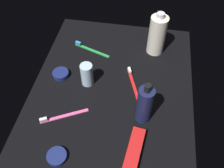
{
  "coord_description": "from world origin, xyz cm",
  "views": [
    {
      "loc": [
        -60.07,
        -10.05,
        77.32
      ],
      "look_at": [
        0.0,
        0.0,
        3.0
      ],
      "focal_mm": 39.12,
      "sensor_mm": 36.0,
      "label": 1
    }
  ],
  "objects_px": {
    "deodorant_stick": "(87,75)",
    "toothbrush_green": "(90,49)",
    "lotion_bottle": "(145,105)",
    "bodywash_bottle": "(157,35)",
    "toothpaste_box_red": "(133,153)",
    "toothbrush_pink": "(61,116)",
    "cream_tin_right": "(61,74)",
    "toothbrush_red": "(133,83)",
    "cream_tin_left": "(57,156)"
  },
  "relations": [
    {
      "from": "toothbrush_pink",
      "to": "cream_tin_left",
      "type": "distance_m",
      "value": 0.15
    },
    {
      "from": "bodywash_bottle",
      "to": "toothbrush_red",
      "type": "distance_m",
      "value": 0.24
    },
    {
      "from": "bodywash_bottle",
      "to": "toothbrush_green",
      "type": "distance_m",
      "value": 0.31
    },
    {
      "from": "toothbrush_pink",
      "to": "cream_tin_right",
      "type": "height_order",
      "value": "same"
    },
    {
      "from": "toothbrush_pink",
      "to": "deodorant_stick",
      "type": "bearing_deg",
      "value": -18.1
    },
    {
      "from": "toothpaste_box_red",
      "to": "cream_tin_left",
      "type": "bearing_deg",
      "value": 108.5
    },
    {
      "from": "toothbrush_pink",
      "to": "toothbrush_green",
      "type": "relative_size",
      "value": 0.95
    },
    {
      "from": "bodywash_bottle",
      "to": "toothbrush_green",
      "type": "xyz_separation_m",
      "value": [
        -0.04,
        0.29,
        -0.09
      ]
    },
    {
      "from": "deodorant_stick",
      "to": "toothbrush_pink",
      "type": "bearing_deg",
      "value": 161.9
    },
    {
      "from": "lotion_bottle",
      "to": "toothbrush_pink",
      "type": "distance_m",
      "value": 0.31
    },
    {
      "from": "bodywash_bottle",
      "to": "cream_tin_left",
      "type": "distance_m",
      "value": 0.64
    },
    {
      "from": "toothbrush_green",
      "to": "toothbrush_red",
      "type": "bearing_deg",
      "value": -127.81
    },
    {
      "from": "bodywash_bottle",
      "to": "toothbrush_green",
      "type": "relative_size",
      "value": 1.16
    },
    {
      "from": "toothbrush_pink",
      "to": "bodywash_bottle",
      "type": "bearing_deg",
      "value": -37.33
    },
    {
      "from": "bodywash_bottle",
      "to": "toothbrush_red",
      "type": "relative_size",
      "value": 1.16
    },
    {
      "from": "lotion_bottle",
      "to": "cream_tin_left",
      "type": "distance_m",
      "value": 0.34
    },
    {
      "from": "deodorant_stick",
      "to": "cream_tin_right",
      "type": "relative_size",
      "value": 1.48
    },
    {
      "from": "toothbrush_green",
      "to": "bodywash_bottle",
      "type": "bearing_deg",
      "value": -81.32
    },
    {
      "from": "toothbrush_red",
      "to": "bodywash_bottle",
      "type": "bearing_deg",
      "value": -19.34
    },
    {
      "from": "toothbrush_red",
      "to": "toothbrush_pink",
      "type": "bearing_deg",
      "value": 129.79
    },
    {
      "from": "toothbrush_red",
      "to": "toothpaste_box_red",
      "type": "bearing_deg",
      "value": -173.5
    },
    {
      "from": "lotion_bottle",
      "to": "cream_tin_left",
      "type": "bearing_deg",
      "value": 127.17
    },
    {
      "from": "toothpaste_box_red",
      "to": "cream_tin_left",
      "type": "distance_m",
      "value": 0.25
    },
    {
      "from": "cream_tin_left",
      "to": "toothbrush_green",
      "type": "bearing_deg",
      "value": 0.89
    },
    {
      "from": "deodorant_stick",
      "to": "toothbrush_red",
      "type": "distance_m",
      "value": 0.19
    },
    {
      "from": "toothbrush_red",
      "to": "toothpaste_box_red",
      "type": "xyz_separation_m",
      "value": [
        -0.3,
        -0.03,
        0.01
      ]
    },
    {
      "from": "bodywash_bottle",
      "to": "cream_tin_right",
      "type": "height_order",
      "value": "bodywash_bottle"
    },
    {
      "from": "cream_tin_right",
      "to": "bodywash_bottle",
      "type": "bearing_deg",
      "value": -59.81
    },
    {
      "from": "toothpaste_box_red",
      "to": "cream_tin_right",
      "type": "xyz_separation_m",
      "value": [
        0.3,
        0.34,
        -0.01
      ]
    },
    {
      "from": "bodywash_bottle",
      "to": "cream_tin_left",
      "type": "height_order",
      "value": "bodywash_bottle"
    },
    {
      "from": "toothbrush_pink",
      "to": "cream_tin_left",
      "type": "bearing_deg",
      "value": -168.24
    },
    {
      "from": "bodywash_bottle",
      "to": "cream_tin_left",
      "type": "xyz_separation_m",
      "value": [
        -0.57,
        0.29,
        -0.08
      ]
    },
    {
      "from": "bodywash_bottle",
      "to": "toothpaste_box_red",
      "type": "bearing_deg",
      "value": 175.52
    },
    {
      "from": "lotion_bottle",
      "to": "cream_tin_right",
      "type": "height_order",
      "value": "lotion_bottle"
    },
    {
      "from": "deodorant_stick",
      "to": "toothpaste_box_red",
      "type": "height_order",
      "value": "deodorant_stick"
    },
    {
      "from": "cream_tin_left",
      "to": "cream_tin_right",
      "type": "relative_size",
      "value": 0.98
    },
    {
      "from": "bodywash_bottle",
      "to": "cream_tin_left",
      "type": "bearing_deg",
      "value": 153.27
    },
    {
      "from": "deodorant_stick",
      "to": "bodywash_bottle",
      "type": "bearing_deg",
      "value": -47.4
    },
    {
      "from": "toothbrush_pink",
      "to": "toothbrush_red",
      "type": "bearing_deg",
      "value": -50.21
    },
    {
      "from": "lotion_bottle",
      "to": "deodorant_stick",
      "type": "bearing_deg",
      "value": 61.14
    },
    {
      "from": "cream_tin_left",
      "to": "lotion_bottle",
      "type": "bearing_deg",
      "value": -52.83
    },
    {
      "from": "toothbrush_red",
      "to": "lotion_bottle",
      "type": "bearing_deg",
      "value": -161.32
    },
    {
      "from": "cream_tin_right",
      "to": "lotion_bottle",
      "type": "bearing_deg",
      "value": -112.6
    },
    {
      "from": "deodorant_stick",
      "to": "toothbrush_green",
      "type": "distance_m",
      "value": 0.2
    },
    {
      "from": "bodywash_bottle",
      "to": "toothpaste_box_red",
      "type": "relative_size",
      "value": 1.14
    },
    {
      "from": "deodorant_stick",
      "to": "toothbrush_green",
      "type": "xyz_separation_m",
      "value": [
        0.19,
        0.03,
        -0.04
      ]
    },
    {
      "from": "bodywash_bottle",
      "to": "toothpaste_box_red",
      "type": "height_order",
      "value": "bodywash_bottle"
    },
    {
      "from": "toothbrush_green",
      "to": "toothpaste_box_red",
      "type": "height_order",
      "value": "toothpaste_box_red"
    },
    {
      "from": "cream_tin_left",
      "to": "deodorant_stick",
      "type": "bearing_deg",
      "value": -4.62
    },
    {
      "from": "toothbrush_red",
      "to": "toothpaste_box_red",
      "type": "distance_m",
      "value": 0.31
    }
  ]
}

